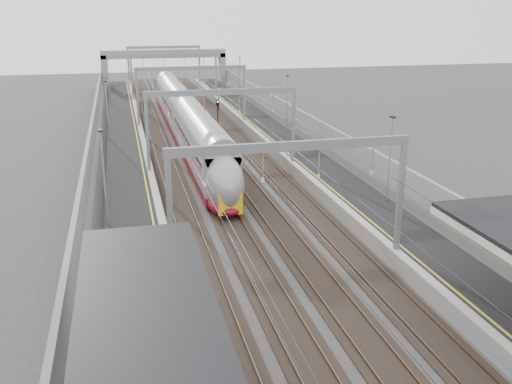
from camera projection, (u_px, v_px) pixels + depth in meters
platform_left at (128, 168)px, 50.54m from camera, size 4.00×120.00×1.00m
platform_right at (300, 157)px, 54.10m from camera, size 4.00×120.00×1.00m
tracks at (217, 167)px, 52.46m from camera, size 11.40×140.00×0.20m
overhead_line at (205, 91)px, 56.70m from camera, size 13.00×140.00×6.60m
overbridge at (164, 59)px, 101.70m from camera, size 22.00×2.20×6.90m
wall_left at (90, 158)px, 49.49m from camera, size 0.30×120.00×3.20m
wall_right at (332, 144)px, 54.47m from camera, size 0.30×120.00×3.20m
train at (189, 128)px, 59.50m from camera, size 2.68×48.82×4.24m
signal_green at (143, 99)px, 76.22m from camera, size 0.32×0.32×3.48m
signal_red_near at (218, 108)px, 69.04m from camera, size 0.32×0.32×3.48m
signal_red_far at (219, 94)px, 80.51m from camera, size 0.32×0.32×3.48m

